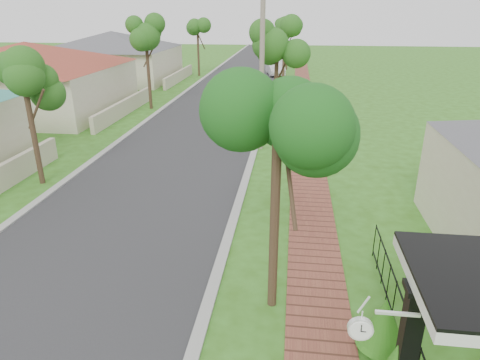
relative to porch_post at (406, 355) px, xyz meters
The scene contains 15 objects.
ground 4.79m from the porch_post, 167.60° to the left, with size 160.00×160.00×0.00m, color #336117.
road 22.34m from the porch_post, 109.77° to the left, with size 7.00×120.00×0.02m, color #28282B.
kerb_right 21.39m from the porch_post, 100.52° to the left, with size 0.30×120.00×0.10m, color #9E9E99.
kerb_left 23.83m from the porch_post, 118.07° to the left, with size 0.30×120.00×0.10m, color #9E9E99.
sidewalk 21.07m from the porch_post, 93.54° to the left, with size 1.50×120.00×0.03m, color brown.
porch_post is the anchor object (origin of this frame).
picket_fence 1.21m from the porch_post, 70.71° to the left, with size 0.03×8.02×1.00m.
street_trees 29.02m from the porch_post, 104.93° to the left, with size 10.70×37.65×5.89m.
far_house_red 28.70m from the porch_post, 132.91° to the left, with size 15.56×15.56×4.60m.
far_house_grey 40.09m from the porch_post, 119.15° to the left, with size 15.56×15.56×4.60m.
parked_car_red 21.96m from the porch_post, 102.42° to the left, with size 1.84×4.57×1.56m, color maroon.
parked_car_white 40.69m from the porch_post, 95.85° to the left, with size 1.55×4.46×1.47m, color silver.
near_tree 4.53m from the porch_post, 133.76° to the left, with size 1.98×1.98×5.09m.
utility_pole 15.49m from the porch_post, 103.89° to the left, with size 1.20×0.24×8.05m.
station_clock 1.26m from the porch_post, 154.98° to the right, with size 1.05×0.13×0.57m.
Camera 1 is at (2.44, -6.93, 6.57)m, focal length 32.00 mm.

